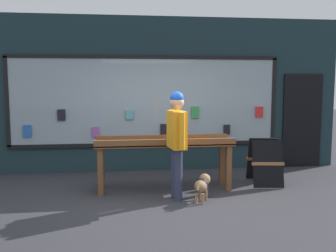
{
  "coord_description": "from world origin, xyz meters",
  "views": [
    {
      "loc": [
        -0.74,
        -5.69,
        1.88
      ],
      "look_at": [
        0.04,
        0.6,
        1.16
      ],
      "focal_mm": 40.0,
      "sensor_mm": 36.0,
      "label": 1
    }
  ],
  "objects_px": {
    "person_browsing": "(177,136)",
    "sandwich_board_sign": "(265,161)",
    "display_table_main": "(164,148)",
    "small_dog": "(202,184)"
  },
  "relations": [
    {
      "from": "person_browsing",
      "to": "small_dog",
      "type": "bearing_deg",
      "value": -117.71
    },
    {
      "from": "person_browsing",
      "to": "sandwich_board_sign",
      "type": "xyz_separation_m",
      "value": [
        1.79,
        0.74,
        -0.61
      ]
    },
    {
      "from": "display_table_main",
      "to": "person_browsing",
      "type": "relative_size",
      "value": 1.38
    },
    {
      "from": "person_browsing",
      "to": "sandwich_board_sign",
      "type": "bearing_deg",
      "value": -74.82
    },
    {
      "from": "display_table_main",
      "to": "sandwich_board_sign",
      "type": "relative_size",
      "value": 2.87
    },
    {
      "from": "display_table_main",
      "to": "person_browsing",
      "type": "height_order",
      "value": "person_browsing"
    },
    {
      "from": "display_table_main",
      "to": "small_dog",
      "type": "xyz_separation_m",
      "value": [
        0.53,
        -0.74,
        -0.48
      ]
    },
    {
      "from": "sandwich_board_sign",
      "to": "small_dog",
      "type": "bearing_deg",
      "value": -139.88
    },
    {
      "from": "small_dog",
      "to": "sandwich_board_sign",
      "type": "height_order",
      "value": "sandwich_board_sign"
    },
    {
      "from": "sandwich_board_sign",
      "to": "person_browsing",
      "type": "bearing_deg",
      "value": -149.81
    }
  ]
}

